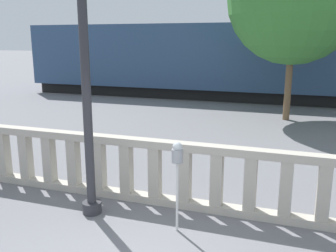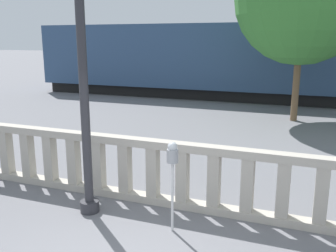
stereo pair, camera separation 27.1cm
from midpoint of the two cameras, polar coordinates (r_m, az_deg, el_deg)
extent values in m
cube|color=#ADA599|center=(6.84, 1.40, -11.71)|extent=(13.49, 0.24, 0.14)
cube|color=#ADA599|center=(6.47, 1.45, -3.19)|extent=(13.49, 0.24, 0.14)
cube|color=#ADA599|center=(8.64, -24.56, -3.85)|extent=(0.20, 0.20, 0.92)
cube|color=#ADA599|center=(8.27, -21.70, -4.31)|extent=(0.20, 0.20, 0.92)
cube|color=#ADA599|center=(7.92, -18.57, -4.81)|extent=(0.20, 0.20, 0.92)
cube|color=#ADA599|center=(7.59, -15.16, -5.33)|extent=(0.20, 0.20, 0.92)
cube|color=#ADA599|center=(7.30, -11.46, -5.88)|extent=(0.20, 0.20, 0.92)
cube|color=#ADA599|center=(7.04, -7.45, -6.44)|extent=(0.20, 0.20, 0.92)
cube|color=#ADA599|center=(6.82, -3.15, -7.01)|extent=(0.20, 0.20, 0.92)
cube|color=#ADA599|center=(6.63, 1.43, -7.57)|extent=(0.20, 0.20, 0.92)
cube|color=#ADA599|center=(6.50, 6.24, -8.10)|extent=(0.20, 0.20, 0.92)
cube|color=#ADA599|center=(6.41, 11.24, -8.60)|extent=(0.20, 0.20, 0.92)
cube|color=#ADA599|center=(6.36, 16.35, -9.04)|extent=(0.20, 0.20, 0.92)
cube|color=#ADA599|center=(6.37, 21.50, -9.41)|extent=(0.20, 0.20, 0.92)
cylinder|color=#2D2D33|center=(6.78, -12.64, -12.00)|extent=(0.33, 0.33, 0.20)
cylinder|color=#2D2D33|center=(6.15, -13.96, 12.23)|extent=(0.15, 0.15, 5.37)
cylinder|color=silver|center=(5.87, 0.06, -10.78)|extent=(0.04, 0.04, 1.13)
cylinder|color=gray|center=(5.63, 0.06, -4.58)|extent=(0.18, 0.18, 0.21)
sphere|color=#B2B7BC|center=(5.59, 0.06, -3.21)|extent=(0.15, 0.15, 0.15)
cube|color=black|center=(19.15, 11.39, 4.83)|extent=(22.61, 2.38, 0.55)
cube|color=navy|center=(18.98, 11.64, 10.33)|extent=(23.07, 2.98, 3.13)
cube|color=black|center=(29.14, 12.33, 7.54)|extent=(17.76, 2.42, 0.55)
cube|color=gray|center=(29.02, 12.52, 11.35)|extent=(18.13, 3.02, 3.33)
cylinder|color=brown|center=(14.46, 17.34, 6.01)|extent=(0.24, 0.24, 2.61)
camera|label=1|loc=(0.14, -91.03, -0.24)|focal=40.00mm
camera|label=2|loc=(0.14, 88.97, 0.24)|focal=40.00mm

